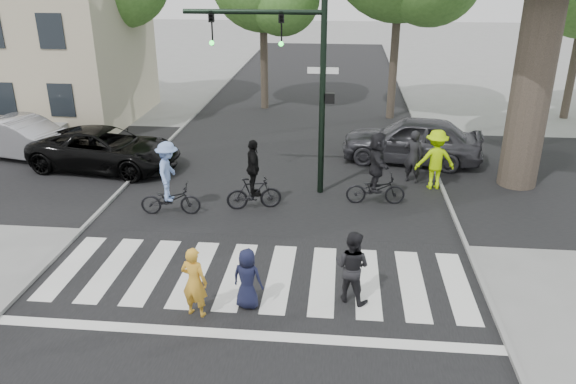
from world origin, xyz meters
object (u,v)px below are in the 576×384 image
(cyclist_mid, at_px, (254,181))
(car_silver, at_px, (24,138))
(pedestrian_adult, at_px, (352,267))
(car_grey, at_px, (412,140))
(pedestrian_child, at_px, (247,279))
(cyclist_right, at_px, (377,173))
(pedestrian_woman, at_px, (194,282))
(traffic_signal, at_px, (294,66))
(cyclist_left, at_px, (169,184))
(car_suv, at_px, (106,149))

(cyclist_mid, xyz_separation_m, car_silver, (-9.02, 3.72, -0.11))
(pedestrian_adult, bearing_deg, car_grey, -78.51)
(pedestrian_child, xyz_separation_m, cyclist_right, (2.89, 5.71, 0.32))
(pedestrian_adult, height_order, cyclist_right, cyclist_right)
(pedestrian_woman, distance_m, cyclist_right, 7.25)
(pedestrian_woman, xyz_separation_m, car_grey, (5.34, 10.03, 0.06))
(traffic_signal, bearing_deg, cyclist_left, -148.63)
(pedestrian_child, xyz_separation_m, pedestrian_adult, (2.15, 0.46, 0.14))
(car_silver, height_order, car_grey, car_grey)
(cyclist_mid, bearing_deg, car_silver, 157.58)
(pedestrian_woman, bearing_deg, pedestrian_child, -144.24)
(cyclist_left, bearing_deg, traffic_signal, 31.37)
(cyclist_right, height_order, car_suv, cyclist_right)
(cyclist_left, xyz_separation_m, car_suv, (-3.31, 3.48, -0.22))
(cyclist_mid, xyz_separation_m, car_suv, (-5.61, 2.87, -0.15))
(pedestrian_adult, relative_size, car_grey, 0.33)
(pedestrian_adult, distance_m, cyclist_mid, 5.32)
(pedestrian_child, xyz_separation_m, car_suv, (-6.25, 7.86, 0.05))
(cyclist_mid, bearing_deg, cyclist_right, 11.56)
(cyclist_right, bearing_deg, cyclist_left, -167.22)
(pedestrian_child, bearing_deg, cyclist_mid, -68.98)
(cyclist_left, xyz_separation_m, car_silver, (-6.71, 4.32, -0.19))
(cyclist_left, height_order, cyclist_right, cyclist_right)
(pedestrian_child, bearing_deg, pedestrian_woman, 35.30)
(cyclist_mid, distance_m, car_suv, 6.31)
(pedestrian_child, height_order, car_grey, car_grey)
(pedestrian_woman, relative_size, cyclist_right, 0.70)
(car_silver, bearing_deg, cyclist_right, -90.57)
(car_suv, xyz_separation_m, car_silver, (-3.40, 0.85, 0.03))
(car_grey, bearing_deg, car_silver, -77.25)
(car_suv, bearing_deg, cyclist_mid, -109.46)
(pedestrian_adult, bearing_deg, cyclist_left, -12.74)
(pedestrian_adult, xyz_separation_m, car_suv, (-8.40, 7.40, -0.09))
(car_suv, bearing_deg, pedestrian_woman, -139.93)
(pedestrian_woman, height_order, pedestrian_adult, pedestrian_adult)
(pedestrian_child, height_order, car_suv, car_suv)
(pedestrian_woman, xyz_separation_m, car_silver, (-8.65, 9.10, -0.02))
(traffic_signal, bearing_deg, cyclist_mid, -125.62)
(pedestrian_adult, bearing_deg, car_suv, -16.51)
(traffic_signal, relative_size, cyclist_mid, 2.87)
(car_grey, bearing_deg, car_suv, -71.54)
(pedestrian_woman, relative_size, car_suv, 0.30)
(traffic_signal, height_order, pedestrian_woman, traffic_signal)
(car_suv, height_order, car_silver, car_silver)
(car_grey, bearing_deg, pedestrian_adult, -4.41)
(pedestrian_adult, xyz_separation_m, cyclist_right, (0.75, 5.25, 0.18))
(pedestrian_woman, distance_m, car_grey, 11.36)
(cyclist_left, relative_size, cyclist_right, 0.98)
(pedestrian_child, bearing_deg, car_silver, -28.33)
(pedestrian_woman, xyz_separation_m, pedestrian_child, (1.01, 0.40, -0.10))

